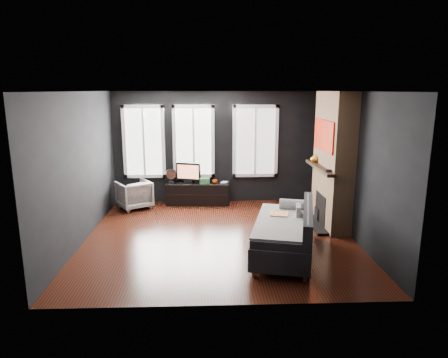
{
  "coord_description": "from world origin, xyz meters",
  "views": [
    {
      "loc": [
        -0.2,
        -7.18,
        2.73
      ],
      "look_at": [
        0.1,
        0.3,
        1.05
      ],
      "focal_mm": 32.0,
      "sensor_mm": 36.0,
      "label": 1
    }
  ],
  "objects_px": {
    "media_console": "(198,193)",
    "mug": "(215,181)",
    "armchair": "(134,193)",
    "book": "(221,178)",
    "monitor": "(188,172)",
    "sofa": "(284,230)",
    "mantel_vase": "(315,158)"
  },
  "relations": [
    {
      "from": "mantel_vase",
      "to": "mug",
      "type": "bearing_deg",
      "value": 151.48
    },
    {
      "from": "mug",
      "to": "media_console",
      "type": "bearing_deg",
      "value": 173.03
    },
    {
      "from": "mug",
      "to": "book",
      "type": "relative_size",
      "value": 0.56
    },
    {
      "from": "monitor",
      "to": "book",
      "type": "xyz_separation_m",
      "value": [
        0.8,
        0.01,
        -0.17
      ]
    },
    {
      "from": "book",
      "to": "mug",
      "type": "bearing_deg",
      "value": -147.41
    },
    {
      "from": "sofa",
      "to": "media_console",
      "type": "distance_m",
      "value": 3.49
    },
    {
      "from": "media_console",
      "to": "book",
      "type": "distance_m",
      "value": 0.68
    },
    {
      "from": "media_console",
      "to": "book",
      "type": "xyz_separation_m",
      "value": [
        0.58,
        0.05,
        0.37
      ]
    },
    {
      "from": "armchair",
      "to": "monitor",
      "type": "xyz_separation_m",
      "value": [
        1.27,
        0.33,
        0.44
      ]
    },
    {
      "from": "monitor",
      "to": "mug",
      "type": "relative_size",
      "value": 5.16
    },
    {
      "from": "monitor",
      "to": "mug",
      "type": "xyz_separation_m",
      "value": [
        0.64,
        -0.09,
        -0.22
      ]
    },
    {
      "from": "sofa",
      "to": "mantel_vase",
      "type": "bearing_deg",
      "value": 76.98
    },
    {
      "from": "armchair",
      "to": "mantel_vase",
      "type": "bearing_deg",
      "value": 134.93
    },
    {
      "from": "armchair",
      "to": "media_console",
      "type": "distance_m",
      "value": 1.52
    },
    {
      "from": "media_console",
      "to": "monitor",
      "type": "xyz_separation_m",
      "value": [
        -0.22,
        0.04,
        0.54
      ]
    },
    {
      "from": "armchair",
      "to": "book",
      "type": "xyz_separation_m",
      "value": [
        2.06,
        0.34,
        0.27
      ]
    },
    {
      "from": "monitor",
      "to": "mantel_vase",
      "type": "height_order",
      "value": "mantel_vase"
    },
    {
      "from": "sofa",
      "to": "mantel_vase",
      "type": "relative_size",
      "value": 10.89
    },
    {
      "from": "armchair",
      "to": "monitor",
      "type": "relative_size",
      "value": 1.17
    },
    {
      "from": "media_console",
      "to": "armchair",
      "type": "bearing_deg",
      "value": -166.14
    },
    {
      "from": "mug",
      "to": "mantel_vase",
      "type": "xyz_separation_m",
      "value": [
        2.1,
        -1.14,
        0.74
      ]
    },
    {
      "from": "sofa",
      "to": "armchair",
      "type": "height_order",
      "value": "sofa"
    },
    {
      "from": "book",
      "to": "armchair",
      "type": "bearing_deg",
      "value": -170.62
    },
    {
      "from": "armchair",
      "to": "mug",
      "type": "bearing_deg",
      "value": 154.76
    },
    {
      "from": "media_console",
      "to": "monitor",
      "type": "relative_size",
      "value": 2.47
    },
    {
      "from": "sofa",
      "to": "mug",
      "type": "xyz_separation_m",
      "value": [
        -1.1,
        3.09,
        0.15
      ]
    },
    {
      "from": "armchair",
      "to": "media_console",
      "type": "bearing_deg",
      "value": 158.64
    },
    {
      "from": "sofa",
      "to": "monitor",
      "type": "bearing_deg",
      "value": 132.66
    },
    {
      "from": "armchair",
      "to": "mug",
      "type": "height_order",
      "value": "armchair"
    },
    {
      "from": "media_console",
      "to": "monitor",
      "type": "bearing_deg",
      "value": 172.48
    },
    {
      "from": "media_console",
      "to": "mug",
      "type": "relative_size",
      "value": 12.72
    },
    {
      "from": "media_console",
      "to": "book",
      "type": "bearing_deg",
      "value": 7.85
    }
  ]
}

